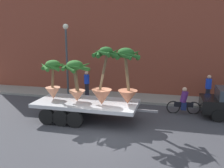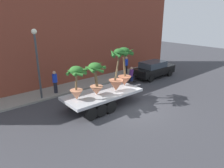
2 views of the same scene
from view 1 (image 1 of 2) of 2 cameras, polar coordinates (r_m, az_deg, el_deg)
ground_plane at (r=10.80m, az=-1.16°, el=-12.11°), size 60.00×60.00×0.00m
sidewalk at (r=16.40m, az=4.37°, el=-3.23°), size 24.00×2.20×0.15m
building_facade at (r=17.49m, az=5.52°, el=10.21°), size 24.00×1.20×7.66m
flatbed_trailer at (r=12.48m, az=-7.13°, el=-5.07°), size 6.22×2.42×0.98m
potted_palm_rear at (r=12.21m, az=-8.56°, el=1.38°), size 1.51×1.70×2.10m
potted_palm_middle at (r=11.61m, az=3.58°, el=1.81°), size 1.44×1.57×2.75m
potted_palm_front at (r=11.46m, az=-2.11°, el=0.55°), size 1.42×1.36×2.81m
potted_palm_extra at (r=12.86m, az=-13.84°, el=1.58°), size 1.41×1.44×2.07m
cyclist at (r=13.84m, az=16.72°, el=-4.13°), size 1.84×0.38×1.54m
pedestrian_near_gate at (r=16.07m, az=21.94°, el=-0.86°), size 0.36×0.36×1.71m
pedestrian_far_left at (r=16.43m, az=-6.03°, el=0.25°), size 0.36×0.36×1.71m
street_lamp at (r=16.30m, az=-10.78°, el=7.79°), size 0.36×0.36×4.83m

